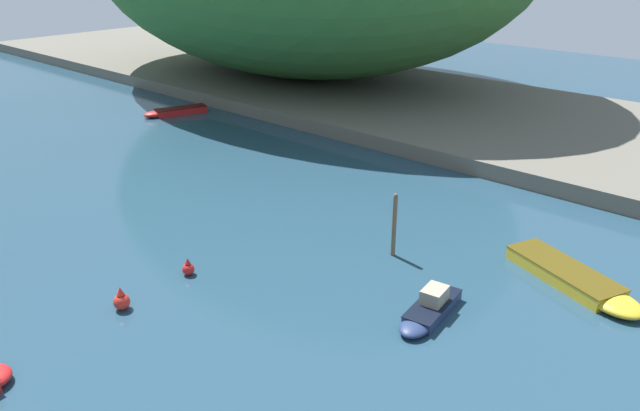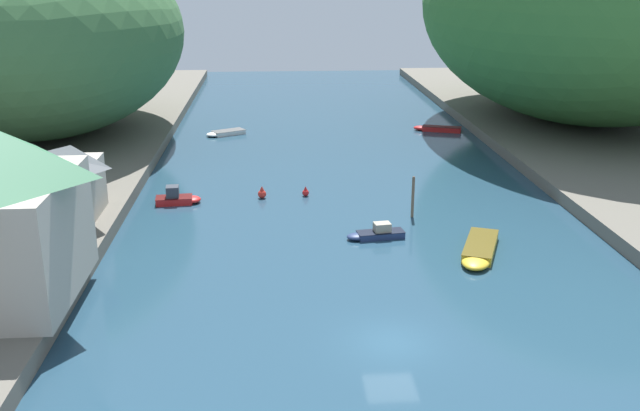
{
  "view_description": "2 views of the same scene",
  "coord_description": "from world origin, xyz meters",
  "px_view_note": "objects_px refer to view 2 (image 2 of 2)",
  "views": [
    {
      "loc": [
        -16.68,
        3.31,
        13.37
      ],
      "look_at": [
        2.72,
        20.85,
        2.14
      ],
      "focal_mm": 35.0,
      "sensor_mm": 36.0,
      "label": 1
    },
    {
      "loc": [
        -5.46,
        -29.9,
        16.98
      ],
      "look_at": [
        -2.5,
        14.02,
        2.3
      ],
      "focal_mm": 40.0,
      "sensor_mm": 36.0,
      "label": 2
    }
  ],
  "objects_px": {
    "boathouse_shed": "(45,188)",
    "channel_buoy_far": "(262,193)",
    "boat_near_quay": "(479,251)",
    "boat_far_right_bank": "(436,129)",
    "boat_small_dinghy": "(375,234)",
    "person_on_quay": "(62,238)",
    "boat_navy_launch": "(178,198)",
    "channel_buoy_near": "(306,192)",
    "boat_white_cruiser": "(224,133)"
  },
  "relations": [
    {
      "from": "boat_near_quay",
      "to": "person_on_quay",
      "type": "distance_m",
      "value": 25.14
    },
    {
      "from": "boat_far_right_bank",
      "to": "boat_navy_launch",
      "type": "bearing_deg",
      "value": 151.87
    },
    {
      "from": "boat_small_dinghy",
      "to": "channel_buoy_near",
      "type": "xyz_separation_m",
      "value": [
        -4.16,
        9.49,
        -0.01
      ]
    },
    {
      "from": "channel_buoy_near",
      "to": "boathouse_shed",
      "type": "bearing_deg",
      "value": -154.37
    },
    {
      "from": "boat_near_quay",
      "to": "boat_small_dinghy",
      "type": "xyz_separation_m",
      "value": [
        -6.03,
        3.39,
        0.02
      ]
    },
    {
      "from": "boathouse_shed",
      "to": "boat_near_quay",
      "type": "xyz_separation_m",
      "value": [
        27.38,
        -4.64,
        -3.23
      ]
    },
    {
      "from": "boathouse_shed",
      "to": "channel_buoy_far",
      "type": "height_order",
      "value": "boathouse_shed"
    },
    {
      "from": "boat_small_dinghy",
      "to": "person_on_quay",
      "type": "bearing_deg",
      "value": 93.34
    },
    {
      "from": "boathouse_shed",
      "to": "boat_near_quay",
      "type": "height_order",
      "value": "boathouse_shed"
    },
    {
      "from": "boat_navy_launch",
      "to": "channel_buoy_near",
      "type": "height_order",
      "value": "boat_navy_launch"
    },
    {
      "from": "channel_buoy_near",
      "to": "person_on_quay",
      "type": "height_order",
      "value": "person_on_quay"
    },
    {
      "from": "boat_near_quay",
      "to": "boat_far_right_bank",
      "type": "distance_m",
      "value": 35.82
    },
    {
      "from": "boat_white_cruiser",
      "to": "boat_navy_launch",
      "type": "bearing_deg",
      "value": 146.16
    },
    {
      "from": "boat_navy_launch",
      "to": "person_on_quay",
      "type": "relative_size",
      "value": 2.06
    },
    {
      "from": "boat_near_quay",
      "to": "boat_navy_launch",
      "type": "bearing_deg",
      "value": -8.46
    },
    {
      "from": "boathouse_shed",
      "to": "person_on_quay",
      "type": "distance_m",
      "value": 5.86
    },
    {
      "from": "boat_small_dinghy",
      "to": "boat_navy_launch",
      "type": "bearing_deg",
      "value": 50.78
    },
    {
      "from": "boat_white_cruiser",
      "to": "boat_small_dinghy",
      "type": "distance_m",
      "value": 33.79
    },
    {
      "from": "boathouse_shed",
      "to": "channel_buoy_near",
      "type": "xyz_separation_m",
      "value": [
        17.19,
        8.25,
        -3.21
      ]
    },
    {
      "from": "channel_buoy_near",
      "to": "person_on_quay",
      "type": "distance_m",
      "value": 20.1
    },
    {
      "from": "boat_small_dinghy",
      "to": "boathouse_shed",
      "type": "bearing_deg",
      "value": 78.38
    },
    {
      "from": "boathouse_shed",
      "to": "boat_small_dinghy",
      "type": "bearing_deg",
      "value": -3.34
    },
    {
      "from": "boat_white_cruiser",
      "to": "channel_buoy_near",
      "type": "distance_m",
      "value": 23.45
    },
    {
      "from": "boat_near_quay",
      "to": "boathouse_shed",
      "type": "bearing_deg",
      "value": 12.39
    },
    {
      "from": "boat_far_right_bank",
      "to": "boat_small_dinghy",
      "type": "height_order",
      "value": "boat_small_dinghy"
    },
    {
      "from": "boat_white_cruiser",
      "to": "person_on_quay",
      "type": "bearing_deg",
      "value": 139.79
    },
    {
      "from": "boathouse_shed",
      "to": "boat_far_right_bank",
      "type": "xyz_separation_m",
      "value": [
        32.62,
        30.8,
        -3.26
      ]
    },
    {
      "from": "channel_buoy_far",
      "to": "person_on_quay",
      "type": "bearing_deg",
      "value": -131.18
    },
    {
      "from": "boat_far_right_bank",
      "to": "boat_small_dinghy",
      "type": "relative_size",
      "value": 1.34
    },
    {
      "from": "boat_far_right_bank",
      "to": "boat_small_dinghy",
      "type": "distance_m",
      "value": 33.97
    },
    {
      "from": "boat_white_cruiser",
      "to": "channel_buoy_near",
      "type": "xyz_separation_m",
      "value": [
        7.67,
        -22.16,
        0.09
      ]
    },
    {
      "from": "boat_near_quay",
      "to": "boat_far_right_bank",
      "type": "relative_size",
      "value": 1.25
    },
    {
      "from": "channel_buoy_far",
      "to": "person_on_quay",
      "type": "relative_size",
      "value": 0.58
    },
    {
      "from": "boat_near_quay",
      "to": "boat_far_right_bank",
      "type": "height_order",
      "value": "boat_near_quay"
    },
    {
      "from": "channel_buoy_far",
      "to": "boat_near_quay",
      "type": "bearing_deg",
      "value": -42.82
    },
    {
      "from": "boat_small_dinghy",
      "to": "channel_buoy_near",
      "type": "relative_size",
      "value": 4.99
    },
    {
      "from": "boat_near_quay",
      "to": "boat_navy_launch",
      "type": "height_order",
      "value": "boat_navy_launch"
    },
    {
      "from": "boat_white_cruiser",
      "to": "boat_small_dinghy",
      "type": "bearing_deg",
      "value": 171.76
    },
    {
      "from": "boat_small_dinghy",
      "to": "person_on_quay",
      "type": "distance_m",
      "value": 19.52
    },
    {
      "from": "boat_near_quay",
      "to": "channel_buoy_far",
      "type": "bearing_deg",
      "value": -20.82
    },
    {
      "from": "boathouse_shed",
      "to": "boat_white_cruiser",
      "type": "relative_size",
      "value": 2.11
    },
    {
      "from": "boathouse_shed",
      "to": "boat_white_cruiser",
      "type": "xyz_separation_m",
      "value": [
        9.52,
        30.4,
        -3.3
      ]
    },
    {
      "from": "boathouse_shed",
      "to": "channel_buoy_far",
      "type": "distance_m",
      "value": 16.23
    },
    {
      "from": "person_on_quay",
      "to": "boat_small_dinghy",
      "type": "bearing_deg",
      "value": -61.98
    },
    {
      "from": "boat_white_cruiser",
      "to": "boat_small_dinghy",
      "type": "height_order",
      "value": "boat_small_dinghy"
    },
    {
      "from": "channel_buoy_near",
      "to": "boat_white_cruiser",
      "type": "bearing_deg",
      "value": 109.1
    },
    {
      "from": "boat_white_cruiser",
      "to": "channel_buoy_near",
      "type": "bearing_deg",
      "value": 170.36
    },
    {
      "from": "boat_navy_launch",
      "to": "channel_buoy_far",
      "type": "distance_m",
      "value": 6.41
    },
    {
      "from": "boat_small_dinghy",
      "to": "channel_buoy_far",
      "type": "bearing_deg",
      "value": 31.12
    },
    {
      "from": "boat_navy_launch",
      "to": "boat_small_dinghy",
      "type": "height_order",
      "value": "boat_navy_launch"
    }
  ]
}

